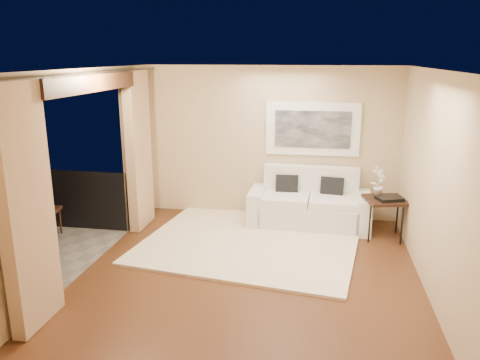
% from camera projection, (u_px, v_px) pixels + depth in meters
% --- Properties ---
extents(floor, '(5.00, 5.00, 0.00)m').
position_uv_depth(floor, '(249.00, 274.00, 6.31)').
color(floor, '#553019').
rests_on(floor, ground).
extents(room_shell, '(5.00, 6.40, 5.00)m').
position_uv_depth(room_shell, '(87.00, 83.00, 6.01)').
color(room_shell, white).
rests_on(room_shell, ground).
extents(balcony, '(1.81, 2.60, 1.17)m').
position_uv_depth(balcony, '(26.00, 246.00, 6.81)').
color(balcony, '#605B56').
rests_on(balcony, ground).
extents(curtains, '(0.16, 4.80, 2.64)m').
position_uv_depth(curtains, '(96.00, 172.00, 6.31)').
color(curtains, tan).
rests_on(curtains, ground).
extents(artwork, '(1.62, 0.07, 0.92)m').
position_uv_depth(artwork, '(313.00, 129.00, 8.12)').
color(artwork, white).
rests_on(artwork, room_shell).
extents(rug, '(3.60, 3.24, 0.04)m').
position_uv_depth(rug, '(251.00, 241.00, 7.38)').
color(rug, '#FFEECD').
rests_on(rug, floor).
extents(sofa, '(2.07, 0.94, 0.98)m').
position_uv_depth(sofa, '(309.00, 205.00, 8.10)').
color(sofa, white).
rests_on(sofa, floor).
extents(side_table, '(0.73, 0.73, 0.66)m').
position_uv_depth(side_table, '(385.00, 202.00, 7.43)').
color(side_table, black).
rests_on(side_table, floor).
extents(tray, '(0.46, 0.40, 0.05)m').
position_uv_depth(tray, '(389.00, 198.00, 7.34)').
color(tray, black).
rests_on(tray, side_table).
extents(orchid, '(0.30, 0.31, 0.49)m').
position_uv_depth(orchid, '(379.00, 181.00, 7.52)').
color(orchid, white).
rests_on(orchid, side_table).
extents(balcony_chair_far, '(0.47, 0.47, 0.98)m').
position_uv_depth(balcony_chair_far, '(40.00, 206.00, 7.36)').
color(balcony_chair_far, black).
rests_on(balcony_chair_far, balcony).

